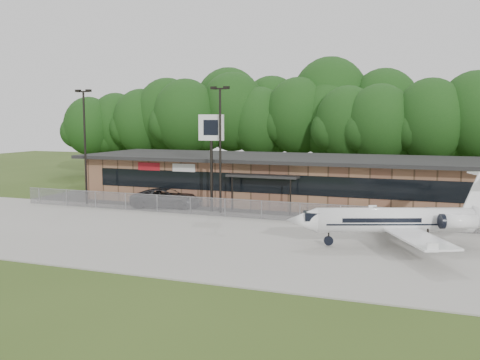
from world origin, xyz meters
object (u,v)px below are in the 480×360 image
at_px(pole_sign, 211,138).
at_px(suv, 167,198).
at_px(terminal, 303,180).
at_px(business_jet, 402,221).

bearing_deg(pole_sign, suv, 165.49).
height_order(terminal, business_jet, business_jet).
bearing_deg(suv, terminal, -68.97).
distance_m(suv, pole_sign, 7.01).
xyz_separation_m(terminal, suv, (-10.45, -6.47, -1.33)).
bearing_deg(business_jet, suv, 137.92).
height_order(business_jet, pole_sign, pole_sign).
bearing_deg(business_jet, terminal, 103.01).
distance_m(business_jet, suv, 21.47).
bearing_deg(terminal, pole_sign, -129.57).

